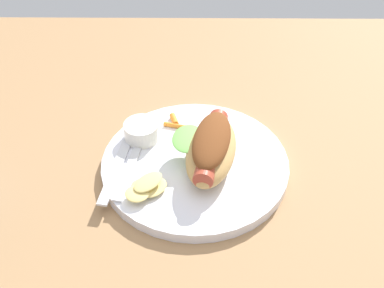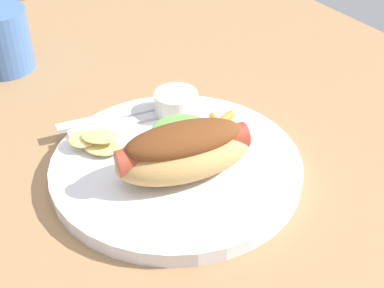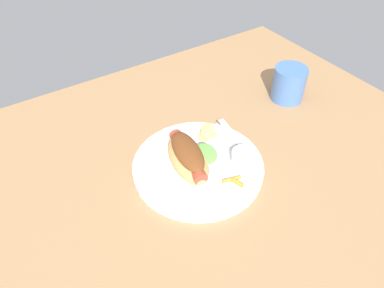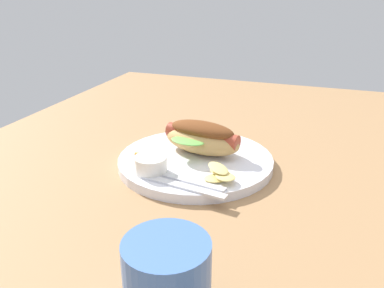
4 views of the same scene
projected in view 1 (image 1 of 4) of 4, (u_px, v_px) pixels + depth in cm
name	position (u px, v px, depth cm)	size (l,w,h in cm)	color
ground_plane	(219.00, 168.00, 71.27)	(120.00, 90.00, 1.80)	#9E754C
plate	(195.00, 165.00, 69.35)	(26.64, 26.64, 1.60)	white
hot_dog	(211.00, 147.00, 66.58)	(10.68, 15.09, 5.66)	tan
sauce_ramekin	(141.00, 131.00, 71.53)	(5.17, 5.17, 2.68)	white
fork	(132.00, 163.00, 68.13)	(3.74, 15.25, 0.40)	silver
knife	(117.00, 168.00, 67.45)	(13.97, 1.40, 0.36)	silver
chips_pile	(146.00, 187.00, 63.70)	(6.58, 6.10, 2.08)	#E7CF76
carrot_garnish	(175.00, 123.00, 74.51)	(3.94, 3.48, 0.91)	orange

